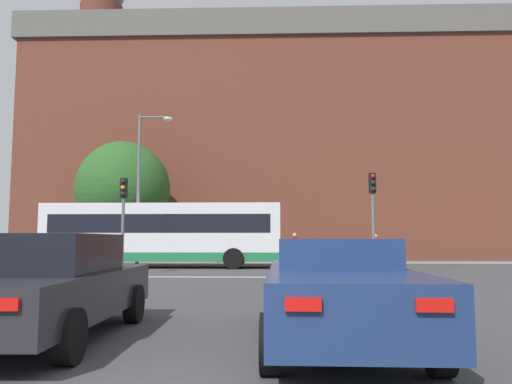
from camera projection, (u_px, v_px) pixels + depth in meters
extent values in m
cube|color=silver|center=(241.00, 277.00, 18.73)|extent=(7.45, 0.30, 0.01)
cube|color=gray|center=(253.00, 262.00, 30.72)|extent=(68.27, 2.50, 0.01)
cube|color=brown|center=(264.00, 158.00, 41.34)|extent=(36.50, 11.49, 16.30)
cube|color=#5B5954|center=(264.00, 51.00, 42.20)|extent=(37.23, 11.95, 2.02)
cube|color=brown|center=(121.00, 22.00, 40.91)|extent=(0.90, 0.90, 1.68)
cube|color=brown|center=(262.00, 32.00, 42.83)|extent=(0.90, 0.90, 1.68)
cube|color=brown|center=(414.00, 25.00, 41.32)|extent=(0.90, 0.90, 1.68)
cylinder|color=#5B2D22|center=(101.00, 24.00, 42.90)|extent=(3.56, 3.56, 3.17)
cube|color=#232328|center=(48.00, 294.00, 7.10)|extent=(1.90, 4.67, 0.63)
cube|color=black|center=(48.00, 253.00, 7.11)|extent=(1.60, 2.12, 0.54)
cylinder|color=black|center=(33.00, 304.00, 8.51)|extent=(0.23, 0.64, 0.64)
cylinder|color=black|center=(134.00, 304.00, 8.49)|extent=(0.23, 0.64, 0.64)
cylinder|color=black|center=(69.00, 337.00, 5.63)|extent=(0.23, 0.64, 0.64)
cube|color=red|center=(3.00, 305.00, 4.79)|extent=(0.32, 0.06, 0.12)
cube|color=navy|center=(337.00, 294.00, 6.74)|extent=(1.92, 4.90, 0.71)
cube|color=navy|center=(336.00, 253.00, 6.92)|extent=(1.59, 1.49, 0.40)
cylinder|color=black|center=(275.00, 306.00, 8.25)|extent=(0.23, 0.64, 0.64)
cylinder|color=black|center=(381.00, 306.00, 8.16)|extent=(0.23, 0.64, 0.64)
cylinder|color=black|center=(270.00, 344.00, 5.26)|extent=(0.23, 0.64, 0.64)
cylinder|color=black|center=(439.00, 345.00, 5.17)|extent=(0.23, 0.64, 0.64)
cube|color=red|center=(303.00, 304.00, 4.35)|extent=(0.32, 0.06, 0.12)
cube|color=red|center=(434.00, 305.00, 4.29)|extent=(0.32, 0.06, 0.12)
cube|color=silver|center=(163.00, 232.00, 25.21)|extent=(11.79, 2.46, 2.84)
cube|color=#1E7042|center=(163.00, 256.00, 25.10)|extent=(11.81, 2.48, 0.44)
cube|color=black|center=(163.00, 224.00, 25.25)|extent=(10.85, 2.49, 0.90)
cylinder|color=black|center=(237.00, 257.00, 26.15)|extent=(1.00, 0.28, 1.00)
cylinder|color=black|center=(233.00, 259.00, 23.80)|extent=(1.00, 0.28, 1.00)
cylinder|color=black|center=(99.00, 257.00, 26.38)|extent=(1.00, 0.28, 1.00)
cylinder|color=black|center=(82.00, 258.00, 24.04)|extent=(1.00, 0.28, 1.00)
cylinder|color=slate|center=(374.00, 234.00, 19.49)|extent=(0.12, 0.12, 3.23)
cube|color=black|center=(372.00, 183.00, 19.68)|extent=(0.26, 0.20, 0.80)
sphere|color=red|center=(373.00, 176.00, 19.58)|extent=(0.17, 0.17, 0.17)
sphere|color=black|center=(373.00, 183.00, 19.55)|extent=(0.17, 0.17, 0.17)
sphere|color=black|center=(373.00, 189.00, 19.53)|extent=(0.17, 0.17, 0.17)
cylinder|color=slate|center=(123.00, 236.00, 19.86)|extent=(0.12, 0.12, 3.08)
cube|color=black|center=(124.00, 188.00, 20.04)|extent=(0.26, 0.20, 0.80)
sphere|color=black|center=(123.00, 181.00, 19.93)|extent=(0.17, 0.17, 0.17)
sphere|color=orange|center=(123.00, 188.00, 19.91)|extent=(0.17, 0.17, 0.17)
sphere|color=black|center=(123.00, 194.00, 19.89)|extent=(0.17, 0.17, 0.17)
cylinder|color=slate|center=(138.00, 190.00, 24.82)|extent=(0.16, 0.16, 7.71)
cylinder|color=slate|center=(154.00, 117.00, 25.15)|extent=(1.43, 0.10, 0.10)
ellipsoid|color=#B2B2B7|center=(168.00, 119.00, 25.11)|extent=(0.50, 0.36, 0.22)
cylinder|color=brown|center=(377.00, 256.00, 29.83)|extent=(0.13, 0.13, 0.82)
cylinder|color=brown|center=(375.00, 256.00, 29.85)|extent=(0.13, 0.13, 0.82)
cube|color=#B21E23|center=(376.00, 244.00, 29.91)|extent=(0.42, 0.26, 0.65)
sphere|color=tan|center=(376.00, 236.00, 29.95)|extent=(0.25, 0.25, 0.25)
cylinder|color=black|center=(295.00, 256.00, 30.35)|extent=(0.13, 0.13, 0.86)
cylinder|color=black|center=(294.00, 255.00, 30.51)|extent=(0.13, 0.13, 0.86)
cube|color=#B21E23|center=(295.00, 243.00, 30.51)|extent=(0.36, 0.45, 0.68)
sphere|color=tan|center=(295.00, 235.00, 30.55)|extent=(0.26, 0.26, 0.26)
cylinder|color=black|center=(218.00, 256.00, 30.38)|extent=(0.13, 0.13, 0.75)
cylinder|color=black|center=(218.00, 256.00, 30.54)|extent=(0.13, 0.13, 0.75)
cube|color=tan|center=(218.00, 245.00, 30.53)|extent=(0.35, 0.45, 0.59)
sphere|color=tan|center=(218.00, 239.00, 30.56)|extent=(0.22, 0.22, 0.22)
cylinder|color=#4C3823|center=(122.00, 246.00, 31.82)|extent=(0.36, 0.36, 2.03)
ellipsoid|color=#285623|center=(123.00, 190.00, 32.15)|extent=(6.01, 6.01, 6.31)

